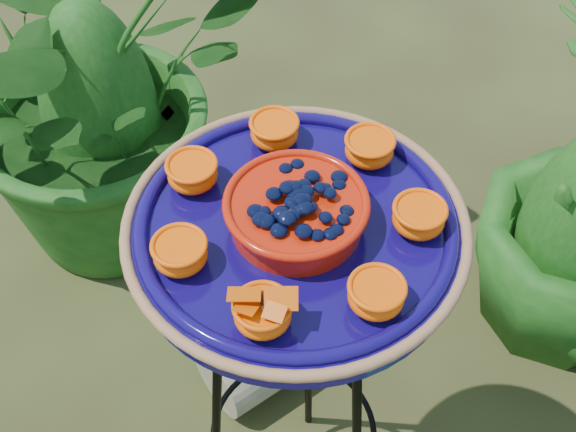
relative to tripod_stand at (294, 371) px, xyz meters
The scene contains 5 objects.
ground_plane 0.54m from the tripod_stand, 104.00° to the left, with size 20.00×20.00×0.00m, color #2C2413.
tripod_stand is the anchor object (origin of this frame).
feeder_dish 0.38m from the tripod_stand, 96.76° to the right, with size 0.47×0.47×0.10m.
driftwood_log 0.57m from the tripod_stand, 91.61° to the left, with size 0.18×0.18×0.54m, color tan.
shrub_back_left 0.94m from the tripod_stand, 128.46° to the left, with size 0.88×0.76×0.98m, color #134311.
Camera 1 is at (0.12, -0.80, 1.71)m, focal length 50.00 mm.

